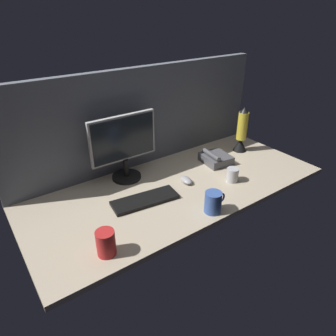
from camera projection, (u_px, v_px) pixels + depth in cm
name	position (u px, v px, depth cm)	size (l,w,h in cm)	color
ground_plane	(176.00, 187.00, 186.51)	(180.00, 80.00, 3.00)	tan
cubicle_wall_back	(142.00, 117.00, 197.39)	(180.00, 5.00, 63.43)	#565B66
monitor	(124.00, 145.00, 182.44)	(42.36, 18.00, 40.57)	black
keyboard	(145.00, 200.00, 169.78)	(37.00, 13.00, 2.00)	black
mouse	(186.00, 180.00, 186.95)	(5.60, 9.60, 3.40)	#99999E
mug_steel	(232.00, 175.00, 187.55)	(7.31, 7.31, 8.59)	#B2B2B7
mug_red_plastic	(106.00, 243.00, 132.38)	(8.43, 8.43, 12.06)	red
mug_ceramic_blue	(213.00, 202.00, 159.44)	(12.78, 8.91, 11.68)	#38569E
lava_lamp	(242.00, 133.00, 221.63)	(10.01, 10.01, 32.77)	black
desk_phone	(215.00, 158.00, 209.60)	(19.14, 20.89, 8.80)	#4C4C51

